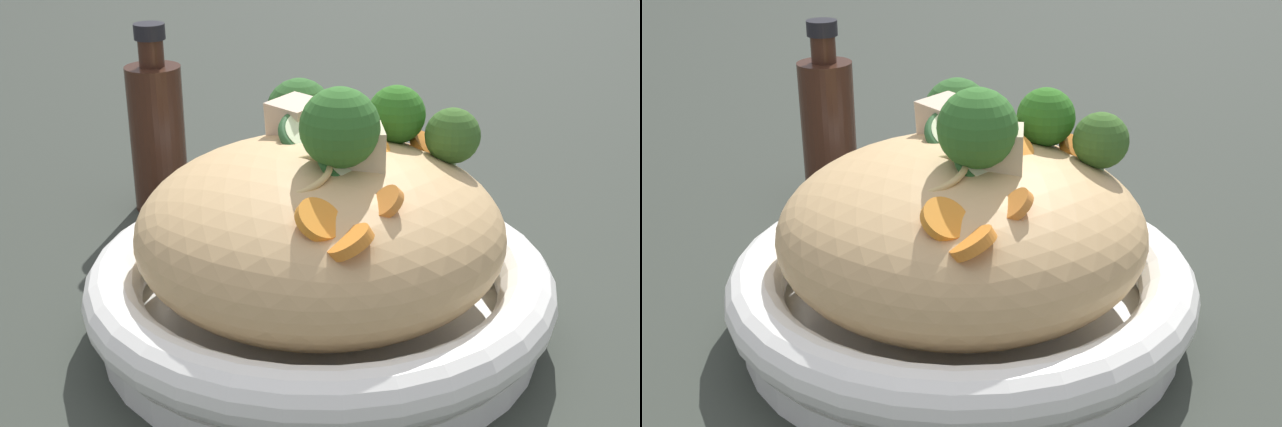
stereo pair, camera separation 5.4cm
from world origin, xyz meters
The scene contains 8 objects.
ground_plane centered at (0.00, 0.00, 0.00)m, with size 3.00×3.00×0.00m, color #2F342D.
serving_bowl centered at (0.00, 0.00, 0.03)m, with size 0.31×0.31×0.05m.
noodle_heap centered at (0.00, 0.00, 0.07)m, with size 0.24×0.24×0.11m.
broccoli_florets centered at (-0.04, -0.03, 0.13)m, with size 0.14×0.18×0.08m.
carrot_coins centered at (-0.02, 0.03, 0.12)m, with size 0.16×0.16×0.04m.
zucchini_slices centered at (-0.01, 0.00, 0.13)m, with size 0.05×0.10×0.03m.
chicken_chunks centered at (-0.02, -0.02, 0.13)m, with size 0.06×0.12×0.03m.
soy_sauce_bottle centered at (0.03, -0.25, 0.07)m, with size 0.05×0.05×0.16m.
Camera 1 is at (0.22, 0.44, 0.30)m, focal length 47.46 mm.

